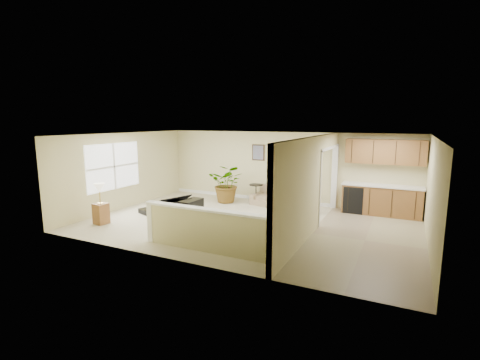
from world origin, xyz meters
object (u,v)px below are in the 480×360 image
at_px(loveseat, 274,196).
at_px(lamp_stand, 101,207).
at_px(palm_plant, 228,184).
at_px(piano_bench, 191,208).
at_px(small_plant, 316,207).
at_px(accent_table, 256,191).
at_px(piano, 168,195).

relative_size(loveseat, lamp_stand, 1.41).
bearing_deg(palm_plant, piano_bench, -93.11).
bearing_deg(palm_plant, small_plant, -2.58).
bearing_deg(piano_bench, small_plant, 30.96).
height_order(accent_table, small_plant, accent_table).
bearing_deg(small_plant, loveseat, 163.52).
bearing_deg(palm_plant, lamp_stand, -117.18).
xyz_separation_m(small_plant, lamp_stand, (-5.20, -3.74, 0.28)).
bearing_deg(piano, loveseat, 62.15).
relative_size(piano, piano_bench, 2.52).
distance_m(piano, palm_plant, 2.32).
distance_m(loveseat, accent_table, 0.67).
distance_m(accent_table, palm_plant, 1.05).
xyz_separation_m(piano_bench, accent_table, (1.11, 2.40, 0.18)).
bearing_deg(small_plant, piano_bench, -149.04).
xyz_separation_m(accent_table, lamp_stand, (-2.98, -4.15, 0.05)).
distance_m(piano, accent_table, 3.09).
bearing_deg(lamp_stand, small_plant, 35.69).
relative_size(palm_plant, small_plant, 2.82).
relative_size(accent_table, lamp_stand, 0.59).
bearing_deg(piano_bench, piano, 176.03).
bearing_deg(accent_table, loveseat, 4.56).
distance_m(piano, lamp_stand, 2.05).
relative_size(loveseat, accent_table, 2.38).
relative_size(palm_plant, lamp_stand, 1.19).
bearing_deg(accent_table, lamp_stand, -125.72).
bearing_deg(accent_table, palm_plant, -165.02).
bearing_deg(small_plant, piano, -155.50).
bearing_deg(piano, small_plant, 44.86).
height_order(piano, loveseat, piano).
bearing_deg(piano, accent_table, 69.60).
height_order(piano_bench, loveseat, loveseat).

